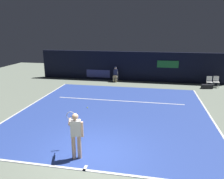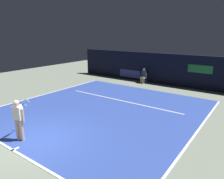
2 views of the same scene
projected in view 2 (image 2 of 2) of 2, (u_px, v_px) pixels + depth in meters
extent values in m
plane|color=gray|center=(103.00, 109.00, 12.07)|extent=(32.32, 32.32, 0.00)
cube|color=#2D479E|center=(103.00, 109.00, 12.07)|extent=(10.49, 10.93, 0.01)
cube|color=white|center=(13.00, 150.00, 7.83)|extent=(10.49, 0.10, 0.01)
cube|color=white|center=(196.00, 133.00, 9.13)|extent=(0.10, 10.93, 0.01)
cube|color=white|center=(46.00, 94.00, 15.01)|extent=(0.10, 10.93, 0.01)
cube|color=white|center=(121.00, 101.00, 13.57)|extent=(8.18, 0.10, 0.01)
cube|color=white|center=(15.00, 149.00, 7.91)|extent=(0.10, 0.30, 0.01)
cube|color=black|center=(160.00, 68.00, 17.95)|extent=(16.45, 0.30, 2.60)
cube|color=navy|center=(130.00, 74.00, 19.65)|extent=(2.20, 0.04, 0.70)
cube|color=#1E6B2D|center=(200.00, 69.00, 15.89)|extent=(1.80, 0.04, 0.60)
cylinder|color=#DBAD89|center=(22.00, 130.00, 8.43)|extent=(0.14, 0.14, 0.92)
cylinder|color=#DBAD89|center=(18.00, 130.00, 8.48)|extent=(0.14, 0.14, 0.92)
cube|color=white|center=(18.00, 113.00, 8.26)|extent=(0.41, 0.32, 0.56)
sphere|color=#DBAD89|center=(16.00, 103.00, 8.15)|extent=(0.22, 0.22, 0.22)
cylinder|color=#DBAD89|center=(17.00, 107.00, 8.48)|extent=(0.25, 0.50, 0.09)
cylinder|color=#DBAD89|center=(23.00, 115.00, 8.24)|extent=(0.09, 0.09, 0.56)
cylinder|color=black|center=(22.00, 105.00, 8.76)|extent=(0.13, 0.29, 0.03)
torus|color=#B2B2B7|center=(26.00, 103.00, 9.02)|extent=(0.30, 0.12, 0.30)
cube|color=white|center=(143.00, 78.00, 18.26)|extent=(0.44, 0.40, 0.04)
cube|color=white|center=(145.00, 75.00, 18.36)|extent=(0.42, 0.03, 0.42)
cylinder|color=#B2B2B7|center=(140.00, 80.00, 18.29)|extent=(0.03, 0.03, 0.46)
cylinder|color=#B2B2B7|center=(144.00, 81.00, 18.08)|extent=(0.03, 0.03, 0.46)
cylinder|color=#B2B2B7|center=(142.00, 80.00, 18.56)|extent=(0.03, 0.03, 0.46)
cylinder|color=#B2B2B7|center=(146.00, 80.00, 18.35)|extent=(0.03, 0.03, 0.46)
cube|color=tan|center=(143.00, 78.00, 18.19)|extent=(0.32, 0.40, 0.14)
cylinder|color=tan|center=(141.00, 81.00, 18.17)|extent=(0.11, 0.11, 0.46)
cylinder|color=tan|center=(143.00, 81.00, 18.07)|extent=(0.11, 0.11, 0.46)
cube|color=#23284C|center=(144.00, 74.00, 18.20)|extent=(0.34, 0.22, 0.52)
sphere|color=beige|center=(144.00, 69.00, 18.10)|extent=(0.20, 0.20, 0.20)
cylinder|color=#141933|center=(144.00, 68.00, 18.07)|extent=(0.19, 0.19, 0.04)
sphere|color=#CCE033|center=(85.00, 102.00, 13.15)|extent=(0.07, 0.07, 0.07)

